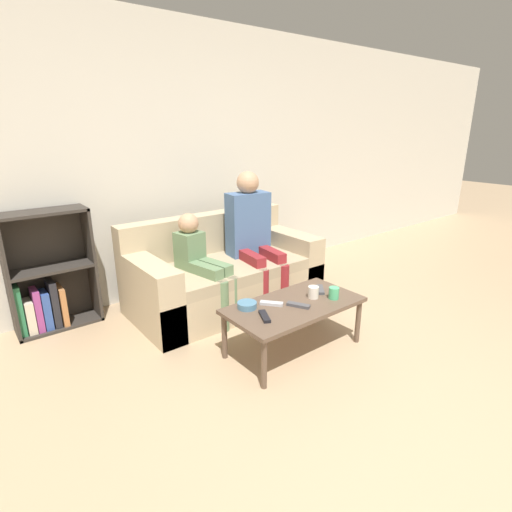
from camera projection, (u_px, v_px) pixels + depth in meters
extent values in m
plane|color=tan|center=(435.00, 440.00, 2.18)|extent=(22.00, 22.00, 0.00)
cube|color=beige|center=(176.00, 162.00, 3.92)|extent=(12.00, 0.06, 2.60)
cube|color=tan|center=(226.00, 287.00, 3.80)|extent=(1.75, 0.88, 0.34)
cube|color=tan|center=(231.00, 268.00, 3.67)|extent=(1.31, 0.70, 0.10)
cube|color=tan|center=(205.00, 233.00, 3.92)|extent=(1.75, 0.18, 0.38)
cube|color=tan|center=(149.00, 295.00, 3.31)|extent=(0.22, 0.88, 0.60)
cube|color=tan|center=(286.00, 259.00, 4.21)|extent=(0.22, 0.88, 0.60)
cube|color=navy|center=(251.00, 230.00, 4.08)|extent=(0.36, 0.12, 0.36)
cube|color=#332D28|center=(7.00, 280.00, 3.09)|extent=(0.02, 0.28, 1.00)
cube|color=#332D28|center=(91.00, 263.00, 3.47)|extent=(0.02, 0.28, 1.00)
cube|color=#332D28|center=(48.00, 267.00, 3.38)|extent=(0.66, 0.02, 1.00)
cube|color=#332D28|center=(60.00, 324.00, 3.43)|extent=(0.66, 0.28, 0.02)
cube|color=#332D28|center=(51.00, 268.00, 3.27)|extent=(0.61, 0.28, 0.02)
cube|color=#332D28|center=(41.00, 212.00, 3.13)|extent=(0.66, 0.28, 0.02)
cube|color=#2D7A4C|center=(19.00, 310.00, 3.18)|extent=(0.05, 0.15, 0.42)
cube|color=beige|center=(29.00, 316.00, 3.25)|extent=(0.06, 0.18, 0.27)
cube|color=#993D84|center=(37.00, 309.00, 3.27)|extent=(0.05, 0.18, 0.36)
cube|color=#33519E|center=(46.00, 309.00, 3.31)|extent=(0.06, 0.19, 0.32)
cube|color=#232328|center=(53.00, 303.00, 3.34)|extent=(0.05, 0.20, 0.40)
cube|color=#B77542|center=(62.00, 305.00, 3.39)|extent=(0.04, 0.23, 0.33)
cylinder|color=brown|center=(264.00, 364.00, 2.57)|extent=(0.04, 0.04, 0.36)
cylinder|color=brown|center=(358.00, 321.00, 3.13)|extent=(0.04, 0.04, 0.36)
cylinder|color=brown|center=(224.00, 336.00, 2.91)|extent=(0.04, 0.04, 0.36)
cylinder|color=brown|center=(316.00, 302.00, 3.47)|extent=(0.04, 0.04, 0.36)
cube|color=brown|center=(294.00, 305.00, 2.96)|extent=(1.03, 0.54, 0.03)
cylinder|color=maroon|center=(264.00, 293.00, 3.56)|extent=(0.10, 0.10, 0.44)
cylinder|color=maroon|center=(284.00, 288.00, 3.66)|extent=(0.10, 0.10, 0.44)
cube|color=maroon|center=(251.00, 258.00, 3.66)|extent=(0.15, 0.40, 0.09)
cube|color=maroon|center=(271.00, 254.00, 3.77)|extent=(0.15, 0.40, 0.09)
cube|color=#476693|center=(248.00, 224.00, 3.83)|extent=(0.42, 0.25, 0.60)
sphere|color=tan|center=(248.00, 182.00, 3.70)|extent=(0.21, 0.21, 0.21)
cylinder|color=#66845B|center=(224.00, 306.00, 3.29)|extent=(0.11, 0.11, 0.44)
cylinder|color=#66845B|center=(233.00, 302.00, 3.37)|extent=(0.11, 0.11, 0.44)
cube|color=#66845B|center=(203.00, 270.00, 3.35)|extent=(0.17, 0.40, 0.09)
cube|color=#66845B|center=(213.00, 266.00, 3.43)|extent=(0.17, 0.40, 0.09)
cube|color=#66845B|center=(190.00, 250.00, 3.50)|extent=(0.24, 0.24, 0.32)
sphere|color=tan|center=(188.00, 223.00, 3.43)|extent=(0.18, 0.18, 0.18)
cylinder|color=#4CB77A|center=(334.00, 293.00, 3.02)|extent=(0.08, 0.08, 0.09)
cylinder|color=silver|center=(313.00, 292.00, 3.04)|extent=(0.08, 0.08, 0.09)
cube|color=#B7B7BC|center=(271.00, 303.00, 2.93)|extent=(0.15, 0.16, 0.02)
cube|color=#47474C|center=(298.00, 305.00, 2.90)|extent=(0.12, 0.17, 0.02)
cube|color=black|center=(265.00, 316.00, 2.73)|extent=(0.12, 0.17, 0.02)
cube|color=#47474C|center=(320.00, 290.00, 3.17)|extent=(0.15, 0.16, 0.02)
cylinder|color=teal|center=(247.00, 305.00, 2.87)|extent=(0.14, 0.14, 0.05)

